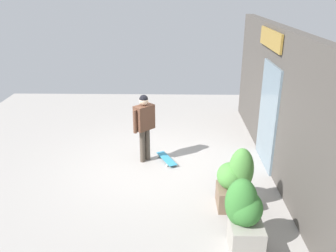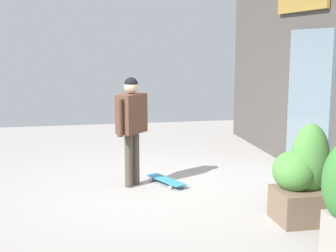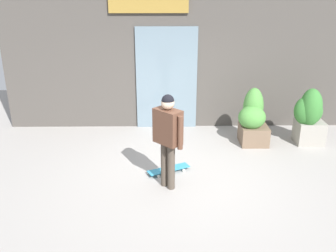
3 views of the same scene
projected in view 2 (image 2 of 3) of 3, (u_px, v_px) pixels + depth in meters
ground_plane at (150, 189)px, 7.34m from camera, size 12.00×12.00×0.00m
building_facade at (325, 81)px, 7.60m from camera, size 8.08×0.31×3.22m
skateboarder at (132, 120)px, 7.35m from camera, size 0.52×0.52×1.69m
skateboard at (166, 180)px, 7.60m from camera, size 0.83×0.54×0.08m
planter_box_left at (302, 177)px, 5.97m from camera, size 0.67×0.68×1.23m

